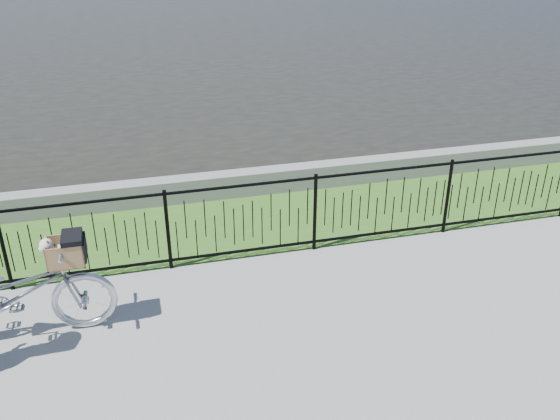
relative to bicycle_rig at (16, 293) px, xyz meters
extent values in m
plane|color=gray|center=(2.75, -0.59, -0.57)|extent=(120.00, 120.00, 0.00)
cube|color=#386620|center=(2.75, 2.01, -0.57)|extent=(60.00, 2.00, 0.01)
cube|color=gray|center=(2.75, 3.01, -0.37)|extent=(60.00, 0.30, 0.40)
imported|color=silver|center=(-0.01, 0.00, -0.01)|extent=(2.15, 0.75, 1.13)
cube|color=black|center=(0.59, 0.00, 0.30)|extent=(0.38, 0.18, 0.02)
cube|color=olive|center=(0.59, 0.00, 0.31)|extent=(0.39, 0.32, 0.01)
cube|color=olive|center=(0.59, 0.15, 0.44)|extent=(0.39, 0.01, 0.28)
cube|color=olive|center=(0.59, -0.15, 0.44)|extent=(0.39, 0.02, 0.28)
cube|color=olive|center=(0.78, 0.00, 0.44)|extent=(0.02, 0.32, 0.28)
cube|color=olive|center=(0.40, 0.00, 0.44)|extent=(0.01, 0.32, 0.28)
cube|color=black|center=(0.67, 0.00, 0.61)|extent=(0.22, 0.34, 0.06)
cube|color=black|center=(0.79, 0.00, 0.47)|extent=(0.02, 0.34, 0.23)
ellipsoid|color=silver|center=(0.57, 0.00, 0.43)|extent=(0.31, 0.22, 0.20)
sphere|color=silver|center=(0.41, -0.02, 0.56)|extent=(0.15, 0.15, 0.15)
sphere|color=silver|center=(0.36, -0.04, 0.53)|extent=(0.07, 0.07, 0.07)
sphere|color=black|center=(0.34, -0.05, 0.53)|extent=(0.02, 0.02, 0.02)
cone|color=#A68445|center=(0.41, 0.04, 0.62)|extent=(0.06, 0.08, 0.08)
cone|color=#A68445|center=(0.43, -0.06, 0.62)|extent=(0.06, 0.08, 0.08)
camera|label=1|loc=(1.41, -6.21, 3.94)|focal=40.00mm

